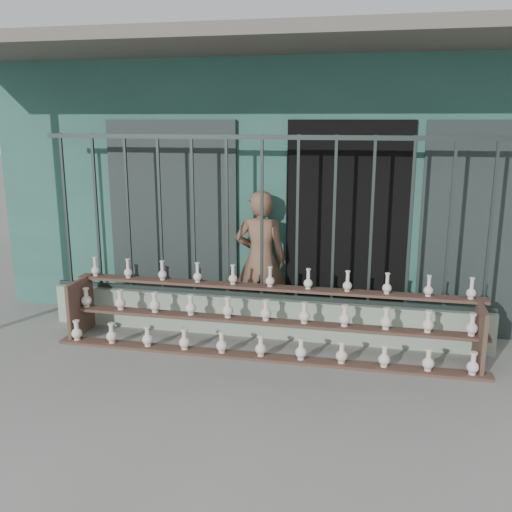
# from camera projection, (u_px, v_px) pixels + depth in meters

# --- Properties ---
(ground) EXTENTS (60.00, 60.00, 0.00)m
(ground) POSITION_uv_depth(u_px,v_px,m) (233.00, 385.00, 5.29)
(ground) COLOR slate
(workshop_building) EXTENTS (7.40, 6.60, 3.21)m
(workshop_building) POSITION_uv_depth(u_px,v_px,m) (300.00, 170.00, 8.93)
(workshop_building) COLOR #2A594E
(workshop_building) RESTS_ON ground
(parapet_wall) EXTENTS (5.00, 0.20, 0.45)m
(parapet_wall) POSITION_uv_depth(u_px,v_px,m) (262.00, 316.00, 6.47)
(parapet_wall) COLOR #90A68E
(parapet_wall) RESTS_ON ground
(security_fence) EXTENTS (5.00, 0.04, 1.80)m
(security_fence) POSITION_uv_depth(u_px,v_px,m) (262.00, 219.00, 6.21)
(security_fence) COLOR #283330
(security_fence) RESTS_ON parapet_wall
(shelf_rack) EXTENTS (4.50, 0.68, 0.85)m
(shelf_rack) POSITION_uv_depth(u_px,v_px,m) (265.00, 318.00, 6.02)
(shelf_rack) COLOR brown
(shelf_rack) RESTS_ON ground
(elderly_woman) EXTENTS (0.62, 0.43, 1.63)m
(elderly_woman) POSITION_uv_depth(u_px,v_px,m) (261.00, 259.00, 6.64)
(elderly_woman) COLOR brown
(elderly_woman) RESTS_ON ground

